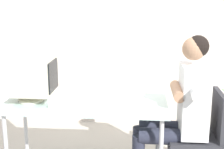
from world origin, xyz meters
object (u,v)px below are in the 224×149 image
at_px(desk, 86,108).
at_px(office_chair, 201,133).
at_px(crt_monitor, 30,76).
at_px(keyboard, 64,98).
at_px(person_seated, 180,107).

height_order(desk, office_chair, office_chair).
bearing_deg(crt_monitor, keyboard, 11.94).
distance_m(crt_monitor, person_seated, 1.32).
distance_m(office_chair, person_seated, 0.30).
bearing_deg(office_chair, person_seated, 180.00).
distance_m(keyboard, office_chair, 1.24).
bearing_deg(office_chair, desk, 179.51).
bearing_deg(keyboard, person_seated, -2.72).
bearing_deg(office_chair, keyboard, 177.71).
bearing_deg(crt_monitor, person_seated, 0.49).
relative_size(desk, crt_monitor, 3.43).
bearing_deg(desk, office_chair, -0.49).
distance_m(desk, keyboard, 0.22).
relative_size(crt_monitor, office_chair, 0.49).
xyz_separation_m(crt_monitor, keyboard, (0.28, 0.06, -0.21)).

